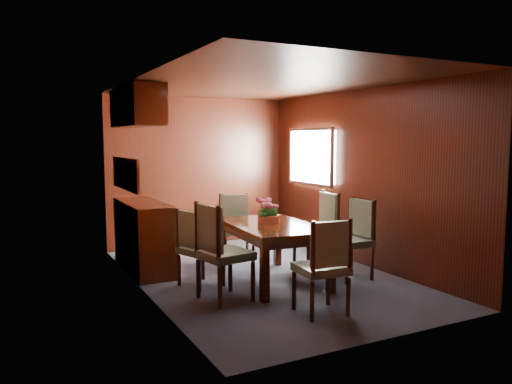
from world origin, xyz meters
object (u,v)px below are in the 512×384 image
dining_table (272,232)px  flower_centerpiece (269,210)px  sideboard (144,236)px  chair_head (325,262)px  chair_left_near (219,247)px  chair_right_near (355,234)px

dining_table → flower_centerpiece: (0.03, 0.14, 0.24)m
sideboard → chair_head: (1.13, -2.51, 0.09)m
sideboard → flower_centerpiece: flower_centerpiece is taller
flower_centerpiece → chair_left_near: bearing=-148.9°
chair_right_near → chair_head: 1.46m
chair_left_near → chair_head: (0.75, -0.87, -0.05)m
sideboard → dining_table: sideboard is taller
chair_head → sideboard: bearing=119.0°
dining_table → flower_centerpiece: bearing=80.2°
dining_table → chair_head: (-0.12, -1.27, -0.07)m
sideboard → dining_table: (1.25, -1.24, 0.15)m
sideboard → chair_right_near: (2.24, -1.56, 0.10)m
chair_head → chair_left_near: bearing=135.5°
chair_right_near → sideboard: bearing=54.5°
dining_table → chair_head: bearing=-91.4°
chair_left_near → chair_right_near: (1.86, 0.08, -0.04)m
chair_head → flower_centerpiece: bearing=88.7°
dining_table → flower_centerpiece: flower_centerpiece is taller
chair_left_near → flower_centerpiece: (0.90, 0.54, 0.26)m
chair_head → dining_table: bearing=89.5°
sideboard → dining_table: bearing=-44.9°
dining_table → chair_head: chair_head is taller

